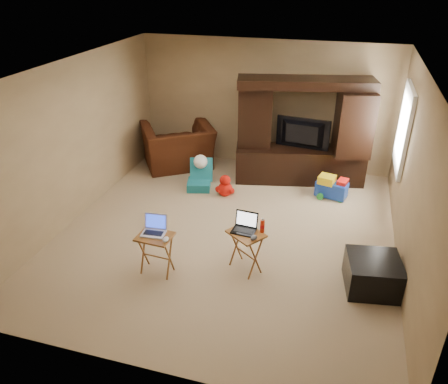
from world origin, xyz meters
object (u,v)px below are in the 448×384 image
(child_rocker, at_px, (199,175))
(laptop_left, at_px, (153,226))
(water_bottle, at_px, (262,226))
(plush_toy, at_px, (225,186))
(push_toy, at_px, (332,187))
(ottoman, at_px, (373,274))
(mouse_left, at_px, (166,239))
(laptop_right, at_px, (244,224))
(recliner, at_px, (178,146))
(mouse_right, at_px, (254,238))
(tray_table_left, at_px, (156,254))
(tray_table_right, at_px, (246,251))
(entertainment_center, at_px, (302,132))
(television, at_px, (301,135))

(child_rocker, height_order, laptop_left, laptop_left)
(child_rocker, bearing_deg, water_bottle, -66.25)
(plush_toy, relative_size, push_toy, 0.74)
(child_rocker, relative_size, ottoman, 0.84)
(push_toy, xyz_separation_m, ottoman, (0.67, -2.38, 0.01))
(mouse_left, bearing_deg, laptop_right, 27.99)
(recliner, bearing_deg, mouse_right, 92.60)
(child_rocker, relative_size, tray_table_left, 0.95)
(recliner, distance_m, tray_table_right, 3.66)
(entertainment_center, bearing_deg, push_toy, -51.26)
(push_toy, bearing_deg, child_rocker, -157.77)
(television, height_order, recliner, television)
(entertainment_center, relative_size, tray_table_right, 4.08)
(ottoman, distance_m, laptop_left, 2.89)
(recliner, xyz_separation_m, push_toy, (3.12, -0.52, -0.23))
(mouse_left, bearing_deg, water_bottle, 25.35)
(television, bearing_deg, mouse_right, 93.14)
(push_toy, distance_m, water_bottle, 2.55)
(ottoman, distance_m, mouse_right, 1.59)
(laptop_left, bearing_deg, laptop_right, 13.70)
(tray_table_right, distance_m, water_bottle, 0.44)
(child_rocker, height_order, push_toy, child_rocker)
(plush_toy, relative_size, tray_table_left, 0.70)
(plush_toy, distance_m, laptop_left, 2.41)
(ottoman, height_order, mouse_right, mouse_right)
(entertainment_center, xyz_separation_m, television, (0.00, -0.04, -0.04))
(laptop_left, bearing_deg, water_bottle, 12.92)
(laptop_left, xyz_separation_m, water_bottle, (1.36, 0.44, -0.02))
(television, bearing_deg, recliner, 6.18)
(plush_toy, bearing_deg, laptop_left, -97.57)
(water_bottle, bearing_deg, ottoman, -0.07)
(tray_table_left, relative_size, mouse_right, 4.88)
(laptop_left, relative_size, mouse_right, 2.55)
(ottoman, relative_size, laptop_right, 2.14)
(laptop_right, relative_size, mouse_right, 2.58)
(plush_toy, relative_size, mouse_right, 3.41)
(television, xyz_separation_m, plush_toy, (-1.18, -0.97, -0.74))
(tray_table_left, relative_size, tray_table_right, 0.99)
(plush_toy, xyz_separation_m, laptop_left, (-0.31, -2.34, 0.50))
(ottoman, bearing_deg, mouse_right, -172.59)
(tray_table_right, xyz_separation_m, laptop_right, (-0.04, 0.02, 0.41))
(ottoman, bearing_deg, mouse_left, -168.28)
(ottoman, relative_size, laptop_left, 2.16)
(recliner, bearing_deg, plush_toy, 108.43)
(laptop_right, xyz_separation_m, mouse_right, (0.17, -0.14, -0.10))
(recliner, relative_size, mouse_left, 11.33)
(mouse_left, bearing_deg, television, 69.50)
(television, relative_size, tray_table_right, 1.69)
(tray_table_right, distance_m, laptop_right, 0.42)
(tray_table_left, distance_m, mouse_right, 1.33)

